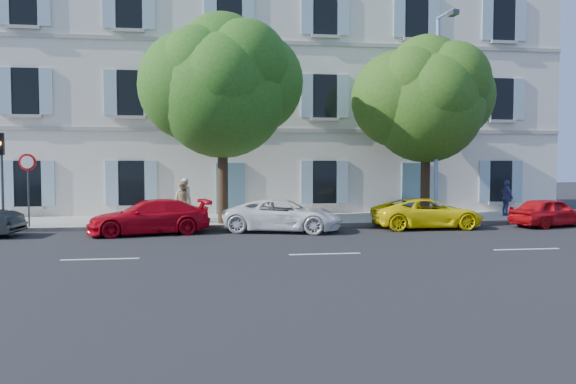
{
  "coord_description": "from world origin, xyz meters",
  "views": [
    {
      "loc": [
        -3.15,
        -19.09,
        2.56
      ],
      "look_at": [
        -0.19,
        2.0,
        1.4
      ],
      "focal_mm": 35.0,
      "sensor_mm": 36.0,
      "label": 1
    }
  ],
  "objects": [
    {
      "name": "pedestrian_b",
      "position": [
        -4.19,
        3.38,
        0.98
      ],
      "size": [
        1.02,
        0.99,
        1.66
      ],
      "primitive_type": "imported",
      "rotation": [
        0.0,
        0.0,
        2.47
      ],
      "color": "tan",
      "rests_on": "sidewalk"
    },
    {
      "name": "traffic_light",
      "position": [
        -10.78,
        2.9,
        2.66
      ],
      "size": [
        0.28,
        0.39,
        3.46
      ],
      "color": "#383A3D",
      "rests_on": "sidewalk"
    },
    {
      "name": "tree_left",
      "position": [
        -2.63,
        2.87,
        5.22
      ],
      "size": [
        5.08,
        5.08,
        7.87
      ],
      "color": "#3A2819",
      "rests_on": "sidewalk"
    },
    {
      "name": "ground",
      "position": [
        0.0,
        0.0,
        0.0
      ],
      "size": [
        90.0,
        90.0,
        0.0
      ],
      "primitive_type": "plane",
      "color": "black"
    },
    {
      "name": "pedestrian_a",
      "position": [
        -4.18,
        4.3,
        1.01
      ],
      "size": [
        0.75,
        0.65,
        1.73
      ],
      "primitive_type": "imported",
      "rotation": [
        0.0,
        0.0,
        3.61
      ],
      "color": "silver",
      "rests_on": "sidewalk"
    },
    {
      "name": "car_red_hatchback",
      "position": [
        10.09,
        1.21,
        0.57
      ],
      "size": [
        3.61,
        2.24,
        1.15
      ],
      "primitive_type": "imported",
      "rotation": [
        0.0,
        0.0,
        1.85
      ],
      "color": "#B40B11",
      "rests_on": "ground"
    },
    {
      "name": "pedestrian_c",
      "position": [
        9.9,
        4.13,
        0.95
      ],
      "size": [
        0.45,
        0.96,
        1.59
      ],
      "primitive_type": "imported",
      "rotation": [
        0.0,
        0.0,
        1.63
      ],
      "color": "#43447C",
      "rests_on": "sidewalk"
    },
    {
      "name": "car_yellow_supercar",
      "position": [
        5.1,
        1.32,
        0.58
      ],
      "size": [
        4.19,
        1.95,
        1.16
      ],
      "primitive_type": "imported",
      "rotation": [
        0.0,
        0.0,
        1.56
      ],
      "color": "yellow",
      "rests_on": "ground"
    },
    {
      "name": "car_white_coupe",
      "position": [
        -0.49,
        1.13,
        0.6
      ],
      "size": [
        4.68,
        3.14,
        1.19
      ],
      "primitive_type": "imported",
      "rotation": [
        0.0,
        0.0,
        1.28
      ],
      "color": "white",
      "rests_on": "ground"
    },
    {
      "name": "building",
      "position": [
        0.0,
        10.2,
        6.0
      ],
      "size": [
        28.0,
        7.0,
        12.0
      ],
      "primitive_type": "cube",
      "color": "silver",
      "rests_on": "ground"
    },
    {
      "name": "sidewalk",
      "position": [
        0.0,
        4.45,
        0.07
      ],
      "size": [
        36.0,
        4.5,
        0.15
      ],
      "primitive_type": "cube",
      "color": "#A09E96",
      "rests_on": "ground"
    },
    {
      "name": "car_red_coupe",
      "position": [
        -5.26,
        1.05,
        0.61
      ],
      "size": [
        4.48,
        2.52,
        1.23
      ],
      "primitive_type": "imported",
      "rotation": [
        0.0,
        0.0,
        4.91
      ],
      "color": "#BB0513",
      "rests_on": "ground"
    },
    {
      "name": "tree_right",
      "position": [
        5.91,
        3.6,
        4.91
      ],
      "size": [
        4.81,
        4.81,
        7.42
      ],
      "color": "#3A2819",
      "rests_on": "sidewalk"
    },
    {
      "name": "road_sign",
      "position": [
        -9.75,
        2.6,
        2.09
      ],
      "size": [
        0.62,
        0.09,
        2.7
      ],
      "color": "#383A3D",
      "rests_on": "sidewalk"
    },
    {
      "name": "street_lamp",
      "position": [
        6.1,
        2.77,
        4.83
      ],
      "size": [
        0.29,
        1.76,
        8.26
      ],
      "color": "#7293BF",
      "rests_on": "sidewalk"
    },
    {
      "name": "kerb",
      "position": [
        0.0,
        2.28,
        0.08
      ],
      "size": [
        36.0,
        0.16,
        0.16
      ],
      "primitive_type": "cube",
      "color": "#9E998E",
      "rests_on": "ground"
    }
  ]
}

